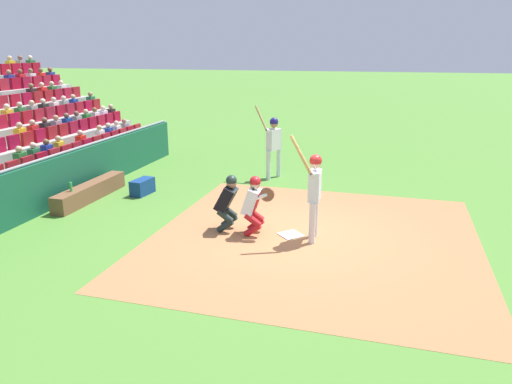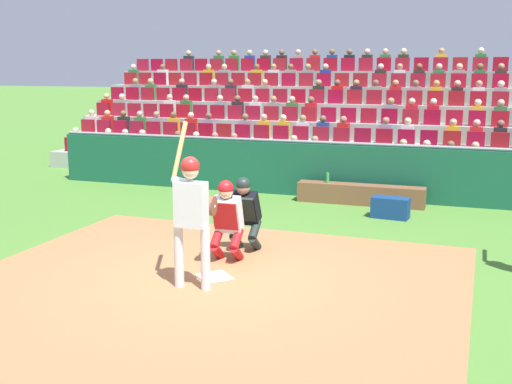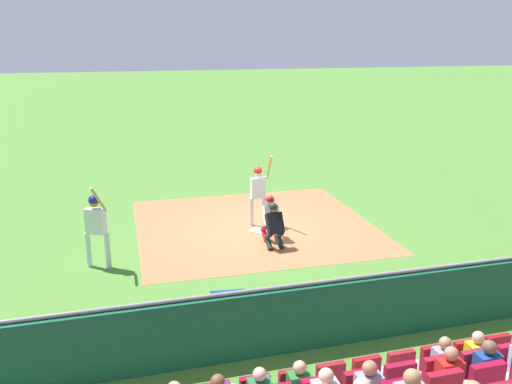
# 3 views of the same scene
# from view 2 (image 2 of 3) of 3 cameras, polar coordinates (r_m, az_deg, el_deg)

# --- Properties ---
(ground_plane) EXTENTS (160.00, 160.00, 0.00)m
(ground_plane) POSITION_cam_2_polar(r_m,az_deg,el_deg) (9.03, -3.85, -7.87)
(ground_plane) COLOR #4D8131
(infield_dirt_patch) EXTENTS (7.12, 6.83, 0.01)m
(infield_dirt_patch) POSITION_cam_2_polar(r_m,az_deg,el_deg) (8.60, -5.17, -8.87)
(infield_dirt_patch) COLOR #A76D43
(infield_dirt_patch) RESTS_ON ground_plane
(home_plate_marker) EXTENTS (0.62, 0.62, 0.02)m
(home_plate_marker) POSITION_cam_2_polar(r_m,az_deg,el_deg) (9.02, -3.85, -7.78)
(home_plate_marker) COLOR white
(home_plate_marker) RESTS_ON infield_dirt_patch
(batter_at_plate) EXTENTS (0.57, 0.61, 2.24)m
(batter_at_plate) POSITION_cam_2_polar(r_m,az_deg,el_deg) (8.34, -6.04, -1.38)
(batter_at_plate) COLOR silver
(batter_at_plate) RESTS_ON ground_plane
(catcher_crouching) EXTENTS (0.48, 0.73, 1.31)m
(catcher_crouching) POSITION_cam_2_polar(r_m,az_deg,el_deg) (9.56, -2.78, -2.23)
(catcher_crouching) COLOR #AF181D
(catcher_crouching) RESTS_ON ground_plane
(home_plate_umpire) EXTENTS (0.47, 0.49, 1.27)m
(home_plate_umpire) POSITION_cam_2_polar(r_m,az_deg,el_deg) (10.10, -1.02, -1.68)
(home_plate_umpire) COLOR #1E2B28
(home_plate_umpire) RESTS_ON ground_plane
(dugout_wall) EXTENTS (13.63, 0.24, 1.31)m
(dugout_wall) POSITION_cam_2_polar(r_m,az_deg,el_deg) (14.59, 5.64, 2.05)
(dugout_wall) COLOR #16533A
(dugout_wall) RESTS_ON ground_plane
(dugout_bench) EXTENTS (2.80, 0.40, 0.44)m
(dugout_bench) POSITION_cam_2_polar(r_m,az_deg,el_deg) (13.91, 9.57, -0.22)
(dugout_bench) COLOR brown
(dugout_bench) RESTS_ON ground_plane
(water_bottle_on_bench) EXTENTS (0.07, 0.07, 0.23)m
(water_bottle_on_bench) POSITION_cam_2_polar(r_m,az_deg,el_deg) (14.01, 6.60, 1.34)
(water_bottle_on_bench) COLOR green
(water_bottle_on_bench) RESTS_ON dugout_bench
(equipment_duffel_bag) EXTENTS (0.77, 0.44, 0.42)m
(equipment_duffel_bag) POSITION_cam_2_polar(r_m,az_deg,el_deg) (12.74, 12.25, -1.42)
(equipment_duffel_bag) COLOR navy
(equipment_duffel_bag) RESTS_ON ground_plane
(bleacher_stand) EXTENTS (17.39, 5.41, 3.59)m
(bleacher_stand) POSITION_cam_2_polar(r_m,az_deg,el_deg) (19.34, 9.17, 5.59)
(bleacher_stand) COLOR #9A9F95
(bleacher_stand) RESTS_ON ground_plane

